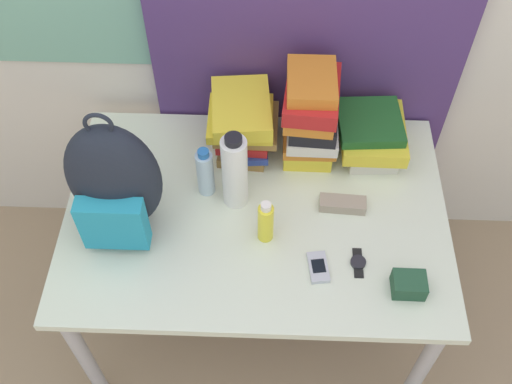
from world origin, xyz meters
TOP-DOWN VIEW (x-y plane):
  - desk at (0.00, 0.43)m, footprint 1.24×0.86m
  - backpack at (-0.42, 0.37)m, footprint 0.28×0.22m
  - book_stack_left at (-0.05, 0.71)m, footprint 0.24×0.28m
  - book_stack_center at (0.17, 0.71)m, footprint 0.19×0.29m
  - book_stack_right at (0.39, 0.71)m, footprint 0.24×0.28m
  - water_bottle at (-0.17, 0.51)m, footprint 0.06×0.06m
  - sports_bottle at (-0.07, 0.47)m, footprint 0.08×0.08m
  - sunscreen_bottle at (0.03, 0.33)m, footprint 0.05×0.05m
  - cell_phone at (0.20, 0.22)m, footprint 0.07×0.11m
  - sunglasses_case at (0.28, 0.45)m, footprint 0.15×0.07m
  - camera_pouch at (0.46, 0.16)m, footprint 0.10×0.08m
  - wristwatch at (0.32, 0.24)m, footprint 0.05×0.10m

SIDE VIEW (x-z plane):
  - desk at x=0.00m, z-range 0.28..0.99m
  - wristwatch at x=0.32m, z-range 0.71..0.72m
  - cell_phone at x=0.20m, z-range 0.71..0.72m
  - sunglasses_case at x=0.28m, z-range 0.71..0.74m
  - camera_pouch at x=0.46m, z-range 0.71..0.77m
  - book_stack_right at x=0.39m, z-range 0.71..0.86m
  - sunscreen_bottle at x=0.03m, z-range 0.70..0.87m
  - water_bottle at x=-0.17m, z-range 0.70..0.90m
  - book_stack_left at x=-0.05m, z-range 0.72..0.93m
  - sports_bottle at x=-0.07m, z-range 0.70..1.00m
  - book_stack_center at x=0.17m, z-range 0.71..1.05m
  - backpack at x=-0.42m, z-range 0.67..1.15m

